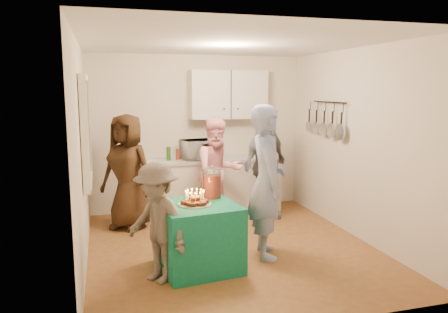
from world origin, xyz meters
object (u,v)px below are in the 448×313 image
object	(u,v)px
child_near_left	(157,223)
punch_jar	(212,183)
man_birthday	(267,182)
woman_back_center	(218,172)
counter	(214,186)
microwave	(199,149)
party_table	(198,236)
woman_back_right	(266,164)
woman_back_left	(127,172)

from	to	relation	value
child_near_left	punch_jar	bearing A→B (deg)	88.81
punch_jar	man_birthday	xyz separation A→B (m)	(0.66, -0.10, 0.01)
child_near_left	woman_back_center	bearing A→B (deg)	112.36
punch_jar	counter	bearing A→B (deg)	75.10
microwave	party_table	size ratio (longest dim) A/B	0.67
counter	woman_back_right	world-z (taller)	woman_back_right
woman_back_left	woman_back_right	bearing A→B (deg)	34.27
counter	party_table	xyz separation A→B (m)	(-0.75, -2.23, -0.05)
woman_back_center	punch_jar	bearing A→B (deg)	-118.45
woman_back_center	woman_back_right	distance (m)	0.79
man_birthday	child_near_left	bearing A→B (deg)	115.47
counter	party_table	size ratio (longest dim) A/B	2.59
counter	woman_back_right	bearing A→B (deg)	-43.70
counter	woman_back_left	xyz separation A→B (m)	(-1.43, -0.50, 0.42)
counter	man_birthday	xyz separation A→B (m)	(0.14, -2.07, 0.51)
man_birthday	woman_back_right	distance (m)	1.52
woman_back_left	child_near_left	bearing A→B (deg)	-46.21
microwave	woman_back_right	bearing A→B (deg)	-47.11
party_table	woman_back_right	bearing A→B (deg)	47.89
counter	woman_back_right	xyz separation A→B (m)	(0.68, -0.65, 0.46)
punch_jar	woman_back_left	bearing A→B (deg)	121.72
microwave	woman_back_left	bearing A→B (deg)	-169.24
woman_back_left	punch_jar	bearing A→B (deg)	-20.00
man_birthday	woman_back_right	bearing A→B (deg)	-10.22
counter	man_birthday	distance (m)	2.13
counter	woman_back_center	distance (m)	0.82
woman_back_right	child_near_left	bearing A→B (deg)	-173.57
microwave	woman_back_center	bearing A→B (deg)	-91.60
party_table	punch_jar	xyz separation A→B (m)	(0.23, 0.26, 0.55)
woman_back_right	microwave	bearing A→B (deg)	108.22
party_table	woman_back_center	world-z (taller)	woman_back_center
counter	microwave	world-z (taller)	microwave
punch_jar	microwave	bearing A→B (deg)	81.81
microwave	woman_back_left	size ratio (longest dim) A/B	0.34
woman_back_left	woman_back_right	world-z (taller)	woman_back_right
party_table	punch_jar	distance (m)	0.65
woman_back_right	counter	bearing A→B (deg)	99.71
punch_jar	man_birthday	distance (m)	0.67
woman_back_left	woman_back_right	distance (m)	2.11
woman_back_left	woman_back_center	distance (m)	1.34
microwave	counter	bearing A→B (deg)	-11.93
woman_back_center	child_near_left	bearing A→B (deg)	-133.55
man_birthday	punch_jar	bearing A→B (deg)	91.70
counter	woman_back_center	world-z (taller)	woman_back_center
woman_back_left	woman_back_center	size ratio (longest dim) A/B	1.04
woman_back_left	microwave	bearing A→B (deg)	60.97
punch_jar	man_birthday	size ratio (longest dim) A/B	0.18
party_table	woman_back_center	distance (m)	1.70
counter	punch_jar	xyz separation A→B (m)	(-0.52, -1.96, 0.50)
counter	party_table	bearing A→B (deg)	-108.71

